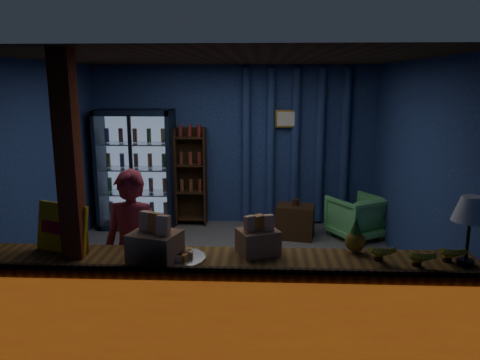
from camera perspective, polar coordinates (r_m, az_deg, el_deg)
The scene contains 18 objects.
ground at distance 5.94m, azimuth -1.99°, elevation -11.29°, with size 4.60×4.60×0.00m, color #515154.
room_walls at distance 5.51m, azimuth -2.11°, elevation 3.86°, with size 4.60×4.60×4.60m.
counter at distance 4.02m, azimuth -4.33°, elevation -15.84°, with size 4.40×0.57×0.99m.
support_post at distance 3.98m, azimuth -19.71°, elevation -4.03°, with size 0.16×0.16×2.60m, color maroon.
beverage_cooler at distance 7.75m, azimuth -12.37°, elevation 1.24°, with size 1.20×0.62×1.90m.
bottle_shelf at distance 7.74m, azimuth -5.97°, elevation 0.39°, with size 0.50×0.28×1.60m.
curtain_folds at distance 7.67m, azimuth 6.74°, elevation 4.09°, with size 1.74×0.14×2.50m.
framed_picture at distance 7.56m, azimuth 5.71°, elevation 7.44°, with size 0.36×0.04×0.28m.
shopkeeper at distance 4.52m, azimuth -12.91°, elevation -8.63°, with size 0.57×0.37×1.56m, color maroon.
green_chair at distance 7.31m, azimuth 14.00°, elevation -4.38°, with size 0.70×0.72×0.65m, color #61C36D.
side_table at distance 7.16m, azimuth 6.74°, elevation -5.04°, with size 0.62×0.50×0.61m.
yellow_sign at distance 4.17m, azimuth -20.87°, elevation -5.50°, with size 0.51×0.29×0.41m.
snack_box_left at distance 3.78m, azimuth -10.30°, elevation -7.75°, with size 0.44×0.40×0.39m.
snack_box_centre at distance 3.89m, azimuth 2.20°, elevation -7.28°, with size 0.39×0.36×0.33m.
pastry_tray at distance 3.82m, azimuth -7.60°, elevation -9.26°, with size 0.45×0.45×0.07m.
banana_bunches at distance 3.92m, azimuth 20.67°, elevation -8.47°, with size 0.78×0.30×0.17m.
table_lamp at distance 3.97m, azimuth 26.32°, elevation -3.49°, with size 0.28×0.28×0.55m.
pineapple at distance 4.02m, azimuth 13.87°, elevation -6.93°, with size 0.17×0.17×0.29m.
Camera 1 is at (0.46, -5.43, 2.36)m, focal length 35.00 mm.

